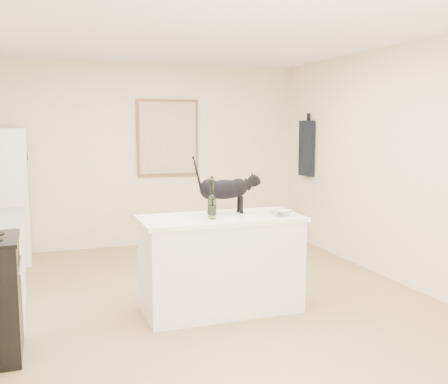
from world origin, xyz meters
TOP-DOWN VIEW (x-y plane):
  - floor at (0.00, 0.00)m, footprint 5.50×5.50m
  - ceiling at (0.00, 0.00)m, footprint 5.50×5.50m
  - wall_back at (0.00, 2.75)m, footprint 4.50×0.00m
  - wall_front at (0.00, -2.75)m, footprint 4.50×0.00m
  - wall_right at (2.25, 0.00)m, footprint 0.00×5.50m
  - island_base at (0.10, -0.20)m, footprint 1.44×0.67m
  - island_top at (0.10, -0.20)m, footprint 1.50×0.70m
  - fridge at (-1.95, 2.35)m, footprint 0.68×0.68m
  - artwork_frame at (0.30, 2.72)m, footprint 0.90×0.03m
  - artwork_canvas at (0.30, 2.70)m, footprint 0.82×0.00m
  - hanging_garment at (2.19, 2.05)m, footprint 0.08×0.34m
  - black_cat at (0.19, -0.05)m, footprint 0.60×0.21m
  - wine_bottle at (-0.02, -0.30)m, footprint 0.09×0.09m
  - glass_bowl at (0.64, -0.35)m, footprint 0.28×0.28m
  - fridge_paper at (-1.60, 2.39)m, footprint 0.03×0.15m

SIDE VIEW (x-z plane):
  - floor at x=0.00m, z-range 0.00..0.00m
  - island_base at x=0.10m, z-range 0.00..0.86m
  - fridge at x=-1.95m, z-range 0.00..1.70m
  - island_top at x=0.10m, z-range 0.86..0.90m
  - glass_bowl at x=0.64m, z-range 0.90..0.95m
  - wine_bottle at x=-0.02m, z-range 0.90..1.24m
  - black_cat at x=0.19m, z-range 0.90..1.31m
  - wall_back at x=0.00m, z-range -0.95..3.55m
  - wall_front at x=0.00m, z-range -0.95..3.55m
  - wall_right at x=2.25m, z-range -1.45..4.05m
  - fridge_paper at x=-1.60m, z-range 1.21..1.40m
  - hanging_garment at x=2.19m, z-range 1.00..1.80m
  - artwork_frame at x=0.30m, z-range 1.00..2.10m
  - artwork_canvas at x=0.30m, z-range 1.04..2.06m
  - ceiling at x=0.00m, z-range 2.60..2.60m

